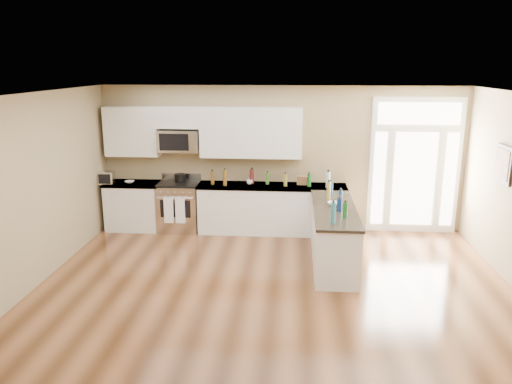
{
  "coord_description": "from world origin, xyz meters",
  "views": [
    {
      "loc": [
        0.27,
        -5.58,
        3.19
      ],
      "look_at": [
        -0.33,
        2.0,
        1.24
      ],
      "focal_mm": 35.0,
      "sensor_mm": 36.0,
      "label": 1
    }
  ],
  "objects_px": {
    "stockpot": "(180,177)",
    "kitchen_range": "(179,206)",
    "toaster_oven": "(107,178)",
    "peninsula_cabinet": "(333,237)"
  },
  "relations": [
    {
      "from": "peninsula_cabinet",
      "to": "stockpot",
      "type": "xyz_separation_m",
      "value": [
        -2.88,
        1.56,
        0.6
      ]
    },
    {
      "from": "stockpot",
      "to": "toaster_oven",
      "type": "distance_m",
      "value": 1.41
    },
    {
      "from": "peninsula_cabinet",
      "to": "kitchen_range",
      "type": "xyz_separation_m",
      "value": [
        -2.9,
        1.45,
        0.04
      ]
    },
    {
      "from": "peninsula_cabinet",
      "to": "kitchen_range",
      "type": "relative_size",
      "value": 2.15
    },
    {
      "from": "peninsula_cabinet",
      "to": "kitchen_range",
      "type": "height_order",
      "value": "kitchen_range"
    },
    {
      "from": "kitchen_range",
      "to": "toaster_oven",
      "type": "bearing_deg",
      "value": -174.54
    },
    {
      "from": "kitchen_range",
      "to": "toaster_oven",
      "type": "height_order",
      "value": "toaster_oven"
    },
    {
      "from": "peninsula_cabinet",
      "to": "stockpot",
      "type": "distance_m",
      "value": 3.33
    },
    {
      "from": "stockpot",
      "to": "kitchen_range",
      "type": "bearing_deg",
      "value": -100.25
    },
    {
      "from": "peninsula_cabinet",
      "to": "stockpot",
      "type": "bearing_deg",
      "value": 151.64
    }
  ]
}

